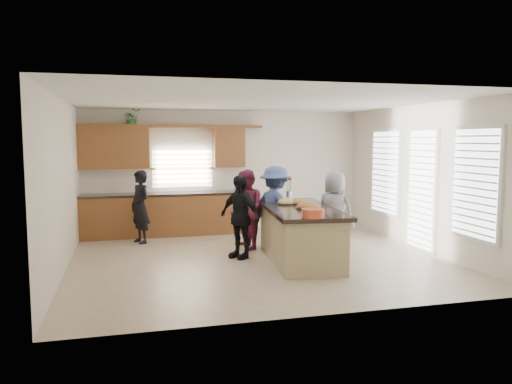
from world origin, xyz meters
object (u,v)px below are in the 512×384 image
object	(u,v)px
salad_bowl	(313,213)
woman_left_mid	(246,210)
woman_right_front	(334,212)
island	(299,235)
woman_left_back	(140,207)
woman_right_back	(275,208)
woman_left_front	(240,217)

from	to	relation	value
salad_bowl	woman_left_mid	xyz separation A→B (m)	(-0.50, 2.28, -0.24)
woman_right_front	woman_left_mid	bearing A→B (deg)	20.55
island	woman_left_back	world-z (taller)	woman_left_back
salad_bowl	woman_right_back	distance (m)	2.08
salad_bowl	woman_right_front	size ratio (longest dim) A/B	0.23
woman_left_front	woman_right_back	size ratio (longest dim) A/B	0.93
island	woman_right_front	xyz separation A→B (m)	(0.82, 0.37, 0.32)
salad_bowl	woman_right_front	xyz separation A→B (m)	(1.03, 1.55, -0.25)
woman_right_back	salad_bowl	bearing A→B (deg)	150.18
woman_left_front	woman_right_front	size ratio (longest dim) A/B	0.98
salad_bowl	woman_left_back	bearing A→B (deg)	126.03
woman_left_front	woman_right_back	bearing A→B (deg)	84.80
salad_bowl	woman_left_mid	bearing A→B (deg)	102.27
woman_right_back	woman_right_front	size ratio (longest dim) A/B	1.06
woman_left_back	woman_left_front	bearing A→B (deg)	17.19
island	woman_left_front	world-z (taller)	woman_left_front
woman_left_front	woman_right_front	bearing A→B (deg)	53.09
woman_left_back	woman_left_mid	world-z (taller)	woman_left_mid
island	woman_left_mid	size ratio (longest dim) A/B	1.80
woman_right_front	salad_bowl	bearing A→B (deg)	102.24
woman_right_back	woman_left_front	bearing A→B (deg)	91.13
woman_left_back	woman_right_back	world-z (taller)	woman_right_back
salad_bowl	woman_left_front	world-z (taller)	woman_left_front
woman_right_front	woman_left_front	bearing A→B (deg)	44.32
island	woman_right_back	world-z (taller)	woman_right_back
woman_left_back	island	bearing A→B (deg)	24.42
woman_left_back	woman_right_back	xyz separation A→B (m)	(2.51, -1.33, 0.06)
woman_left_mid	woman_right_front	xyz separation A→B (m)	(1.53, -0.72, -0.01)
woman_left_front	woman_left_back	bearing A→B (deg)	-172.13
island	woman_right_front	size ratio (longest dim) A/B	1.82
woman_left_mid	woman_left_front	world-z (taller)	woman_left_mid
island	woman_right_back	bearing A→B (deg)	107.68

